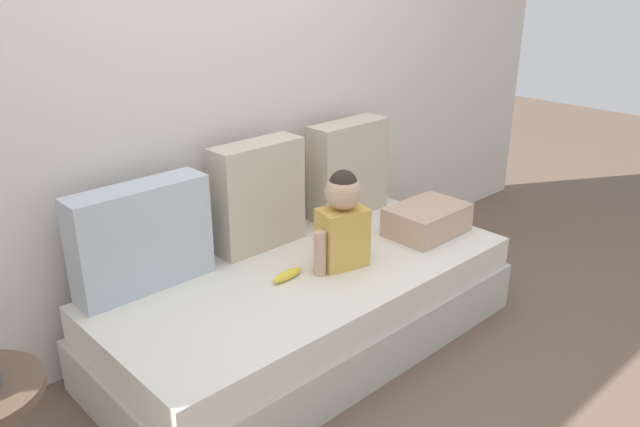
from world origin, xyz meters
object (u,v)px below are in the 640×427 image
banana (287,275)px  folded_blanket (427,220)px  couch (309,307)px  throw_pillow_center (258,195)px  throw_pillow_left (142,238)px  throw_pillow_right (348,169)px  toddler (343,220)px

banana → folded_blanket: size_ratio=0.42×
couch → banana: banana is taller
folded_blanket → throw_pillow_center: bearing=146.5°
couch → throw_pillow_left: bearing=149.9°
throw_pillow_left → throw_pillow_right: throw_pillow_right is taller
folded_blanket → couch: bearing=170.9°
couch → toddler: size_ratio=4.35×
throw_pillow_left → toddler: size_ratio=1.30×
throw_pillow_left → throw_pillow_center: throw_pillow_center is taller
throw_pillow_right → throw_pillow_left: bearing=180.0°
throw_pillow_center → toddler: bearing=-72.2°
couch → throw_pillow_center: bearing=90.0°
throw_pillow_left → throw_pillow_center: 0.61m
couch → throw_pillow_center: size_ratio=3.83×
throw_pillow_center → banana: 0.45m
throw_pillow_right → folded_blanket: bearing=-78.5°
throw_pillow_center → folded_blanket: throw_pillow_center is taller
couch → throw_pillow_left: (-0.61, 0.35, 0.43)m
throw_pillow_left → throw_pillow_center: size_ratio=1.14×
toddler → banana: size_ratio=2.67×
throw_pillow_center → throw_pillow_right: size_ratio=1.01×
toddler → banana: 0.35m
throw_pillow_right → folded_blanket: throw_pillow_right is taller
couch → throw_pillow_right: size_ratio=3.86×
toddler → folded_blanket: 0.59m
throw_pillow_center → throw_pillow_right: 0.61m
couch → banana: (-0.14, -0.01, 0.22)m
couch → throw_pillow_left: size_ratio=3.36×
couch → throw_pillow_right: bearing=30.1°
throw_pillow_left → banana: 0.63m
throw_pillow_center → toddler: 0.45m
throw_pillow_left → folded_blanket: 1.41m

